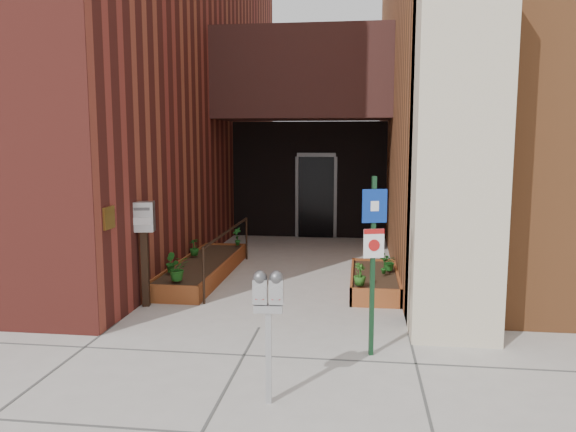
% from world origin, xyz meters
% --- Properties ---
extents(ground, '(80.00, 80.00, 0.00)m').
position_xyz_m(ground, '(0.00, 0.00, 0.00)').
color(ground, '#9E9991').
rests_on(ground, ground).
extents(architecture, '(20.00, 14.60, 10.00)m').
position_xyz_m(architecture, '(-0.18, 6.89, 4.98)').
color(architecture, maroon).
rests_on(architecture, ground).
extents(planter_left, '(0.90, 3.60, 0.30)m').
position_xyz_m(planter_left, '(-1.55, 2.70, 0.13)').
color(planter_left, brown).
rests_on(planter_left, ground).
extents(planter_right, '(0.80, 2.20, 0.30)m').
position_xyz_m(planter_right, '(1.60, 2.20, 0.13)').
color(planter_right, brown).
rests_on(planter_right, ground).
extents(handrail, '(0.04, 3.34, 0.90)m').
position_xyz_m(handrail, '(-1.05, 2.65, 0.75)').
color(handrail, black).
rests_on(handrail, ground).
extents(parking_meter, '(0.30, 0.15, 1.31)m').
position_xyz_m(parking_meter, '(0.49, -2.15, 1.02)').
color(parking_meter, '#AAAAAC').
rests_on(parking_meter, ground).
extents(sign_post, '(0.28, 0.11, 2.12)m').
position_xyz_m(sign_post, '(1.50, -0.80, 1.31)').
color(sign_post, '#13361D').
rests_on(sign_post, ground).
extents(payment_dropbox, '(0.36, 0.30, 1.61)m').
position_xyz_m(payment_dropbox, '(-1.90, 0.78, 1.16)').
color(payment_dropbox, black).
rests_on(payment_dropbox, ground).
extents(shrub_left_a, '(0.47, 0.47, 0.40)m').
position_xyz_m(shrub_left_a, '(-1.54, 1.22, 0.50)').
color(shrub_left_a, '#1E5E1A').
rests_on(shrub_left_a, planter_left).
extents(shrub_left_b, '(0.25, 0.25, 0.33)m').
position_xyz_m(shrub_left_b, '(-1.85, 1.76, 0.47)').
color(shrub_left_b, '#1D631C').
rests_on(shrub_left_b, planter_left).
extents(shrub_left_c, '(0.26, 0.26, 0.33)m').
position_xyz_m(shrub_left_c, '(-1.85, 3.15, 0.46)').
color(shrub_left_c, '#185518').
rests_on(shrub_left_c, planter_left).
extents(shrub_left_d, '(0.28, 0.28, 0.38)m').
position_xyz_m(shrub_left_d, '(-1.25, 4.30, 0.49)').
color(shrub_left_d, '#1B601F').
rests_on(shrub_left_d, planter_left).
extents(shrub_right_a, '(0.27, 0.27, 0.34)m').
position_xyz_m(shrub_right_a, '(1.35, 1.30, 0.47)').
color(shrub_right_a, '#235518').
rests_on(shrub_right_a, planter_right).
extents(shrub_right_b, '(0.23, 0.23, 0.31)m').
position_xyz_m(shrub_right_b, '(1.76, 2.10, 0.46)').
color(shrub_right_b, '#185117').
rests_on(shrub_right_b, planter_right).
extents(shrub_right_c, '(0.33, 0.33, 0.31)m').
position_xyz_m(shrub_right_c, '(1.85, 2.33, 0.46)').
color(shrub_right_c, '#185418').
rests_on(shrub_right_c, planter_right).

